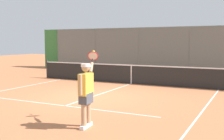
# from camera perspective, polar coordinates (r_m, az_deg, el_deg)

# --- Properties ---
(ground_plane) EXTENTS (60.00, 60.00, 0.00)m
(ground_plane) POSITION_cam_1_polar(r_m,az_deg,el_deg) (11.00, -4.05, -5.38)
(ground_plane) COLOR #B76B42
(court_line_markings) EXTENTS (8.39, 10.26, 0.01)m
(court_line_markings) POSITION_cam_1_polar(r_m,az_deg,el_deg) (9.35, -10.42, -7.40)
(court_line_markings) COLOR white
(court_line_markings) RESTS_ON ground
(fence_backdrop) EXTENTS (20.33, 1.37, 3.11)m
(fence_backdrop) POSITION_cam_1_polar(r_m,az_deg,el_deg) (20.03, 10.62, 3.93)
(fence_backdrop) COLOR slate
(fence_backdrop) RESTS_ON ground
(tennis_net) EXTENTS (10.77, 0.09, 1.07)m
(tennis_net) POSITION_cam_1_polar(r_m,az_deg,el_deg) (14.38, 3.87, -0.80)
(tennis_net) COLOR #2D2D2D
(tennis_net) RESTS_ON ground
(tennis_player) EXTENTS (0.56, 1.31, 1.87)m
(tennis_player) POSITION_cam_1_polar(r_m,az_deg,el_deg) (6.98, -5.20, -4.14)
(tennis_player) COLOR silver
(tennis_player) RESTS_ON ground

